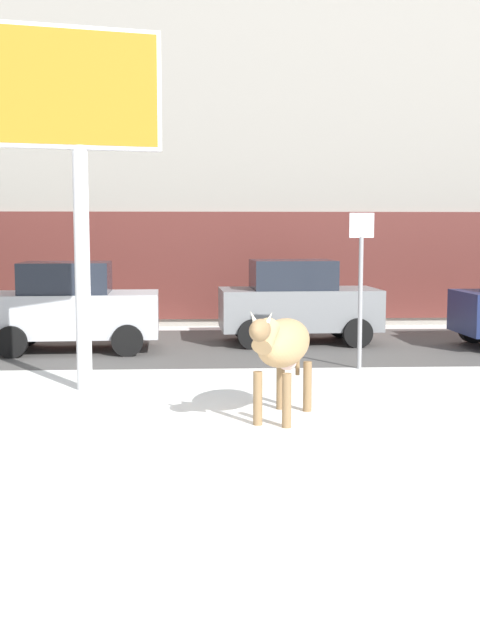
{
  "coord_description": "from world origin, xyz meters",
  "views": [
    {
      "loc": [
        -0.12,
        -8.78,
        2.49
      ],
      "look_at": [
        0.48,
        3.51,
        1.1
      ],
      "focal_mm": 44.08,
      "sensor_mm": 36.0,
      "label": 1
    }
  ],
  "objects_px": {
    "car_silver_hatchback": "(72,307)",
    "pedestrian_far_left": "(285,296)",
    "cow_tan": "(282,345)",
    "street_sign": "(361,277)",
    "car_grey_hatchback": "(297,302)",
    "billboard": "(79,111)"
  },
  "relations": [
    {
      "from": "car_silver_hatchback",
      "to": "pedestrian_far_left",
      "type": "xyz_separation_m",
      "value": [
        4.79,
        3.15,
        -0.05
      ]
    },
    {
      "from": "car_silver_hatchback",
      "to": "pedestrian_far_left",
      "type": "distance_m",
      "value": 5.73
    },
    {
      "from": "car_silver_hatchback",
      "to": "pedestrian_far_left",
      "type": "bearing_deg",
      "value": 33.28
    },
    {
      "from": "billboard",
      "to": "street_sign",
      "type": "relative_size",
      "value": 1.97
    },
    {
      "from": "billboard",
      "to": "car_silver_hatchback",
      "type": "height_order",
      "value": "billboard"
    },
    {
      "from": "car_grey_hatchback",
      "to": "pedestrian_far_left",
      "type": "distance_m",
      "value": 2.21
    },
    {
      "from": "car_grey_hatchback",
      "to": "car_silver_hatchback",
      "type": "bearing_deg",
      "value": -169.1
    },
    {
      "from": "billboard",
      "to": "car_grey_hatchback",
      "type": "xyz_separation_m",
      "value": [
        4.0,
        5.05,
        -3.39
      ]
    },
    {
      "from": "car_silver_hatchback",
      "to": "pedestrian_far_left",
      "type": "height_order",
      "value": "car_silver_hatchback"
    },
    {
      "from": "pedestrian_far_left",
      "to": "billboard",
      "type": "bearing_deg",
      "value": -118.56
    },
    {
      "from": "billboard",
      "to": "pedestrian_far_left",
      "type": "height_order",
      "value": "billboard"
    },
    {
      "from": "car_silver_hatchback",
      "to": "car_grey_hatchback",
      "type": "height_order",
      "value": "same"
    },
    {
      "from": "billboard",
      "to": "car_silver_hatchback",
      "type": "distance_m",
      "value": 5.39
    },
    {
      "from": "car_silver_hatchback",
      "to": "street_sign",
      "type": "relative_size",
      "value": 1.27
    },
    {
      "from": "pedestrian_far_left",
      "to": "cow_tan",
      "type": "bearing_deg",
      "value": -96.3
    },
    {
      "from": "car_grey_hatchback",
      "to": "street_sign",
      "type": "distance_m",
      "value": 3.53
    },
    {
      "from": "cow_tan",
      "to": "car_grey_hatchback",
      "type": "distance_m",
      "value": 7.24
    },
    {
      "from": "car_grey_hatchback",
      "to": "billboard",
      "type": "bearing_deg",
      "value": -128.38
    },
    {
      "from": "cow_tan",
      "to": "street_sign",
      "type": "distance_m",
      "value": 4.25
    },
    {
      "from": "cow_tan",
      "to": "billboard",
      "type": "relative_size",
      "value": 0.34
    },
    {
      "from": "cow_tan",
      "to": "billboard",
      "type": "bearing_deg",
      "value": 144.06
    },
    {
      "from": "car_grey_hatchback",
      "to": "street_sign",
      "type": "height_order",
      "value": "street_sign"
    }
  ]
}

